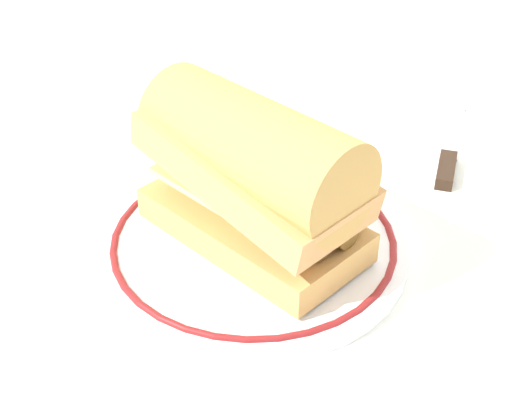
# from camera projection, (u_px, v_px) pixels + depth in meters

# --- Properties ---
(ground_plane) EXTENTS (1.50, 1.50, 0.00)m
(ground_plane) POSITION_uv_depth(u_px,v_px,m) (260.00, 254.00, 0.63)
(ground_plane) COLOR white
(plate) EXTENTS (0.25, 0.25, 0.01)m
(plate) POSITION_uv_depth(u_px,v_px,m) (256.00, 242.00, 0.64)
(plate) COLOR white
(plate) RESTS_ON ground_plane
(sausage_sandwich) EXTENTS (0.20, 0.12, 0.12)m
(sausage_sandwich) POSITION_uv_depth(u_px,v_px,m) (256.00, 170.00, 0.59)
(sausage_sandwich) COLOR tan
(sausage_sandwich) RESTS_ON plate
(butter_knife) EXTENTS (0.07, 0.16, 0.01)m
(butter_knife) POSITION_uv_depth(u_px,v_px,m) (449.00, 151.00, 0.76)
(butter_knife) COLOR silver
(butter_knife) RESTS_ON ground_plane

